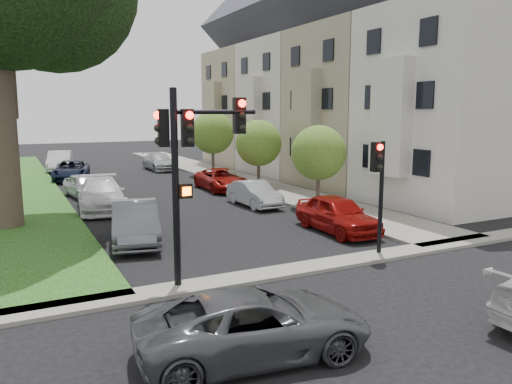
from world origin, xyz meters
name	(u,v)px	position (x,y,z in m)	size (l,w,h in m)	color
ground	(339,292)	(0.00, 0.00, 0.00)	(140.00, 140.00, 0.00)	black
sidewalk_right	(223,175)	(6.75, 24.00, 0.06)	(3.50, 44.00, 0.12)	slate
sidewalk_cross	(300,269)	(0.00, 2.00, 0.06)	(60.00, 1.00, 0.12)	slate
house_a	(452,68)	(12.45, 8.00, 6.93)	(7.70, 7.55, 15.97)	#A6A28B
house_b	(357,77)	(12.45, 15.50, 6.93)	(7.70, 7.55, 15.97)	gray
house_c	(296,83)	(12.45, 23.00, 6.93)	(7.70, 7.55, 15.97)	silver
house_d	(252,87)	(12.45, 30.50, 6.93)	(7.70, 7.55, 15.97)	gray
small_tree_a	(319,153)	(6.20, 10.37, 2.74)	(2.75, 2.75, 4.12)	#352720
small_tree_b	(259,143)	(6.20, 16.98, 2.85)	(2.86, 2.86, 4.29)	#352720
small_tree_c	(213,133)	(6.20, 24.57, 3.19)	(3.20, 3.20, 4.80)	#352720
traffic_signal_main	(190,152)	(-3.37, 2.24, 3.73)	(2.65, 0.69, 5.41)	black
traffic_signal_secondary	(379,177)	(3.09, 2.19, 2.68)	(0.48, 0.39, 3.85)	black
car_cross_near	(254,324)	(-3.61, -2.11, 0.66)	(2.18, 4.72, 1.31)	#3F4247
car_parked_0	(337,214)	(3.92, 5.54, 0.74)	(1.75, 4.35, 1.48)	maroon
car_parked_1	(254,194)	(3.42, 11.99, 0.64)	(1.36, 3.90, 1.29)	#999BA0
car_parked_2	(221,180)	(3.92, 17.53, 0.66)	(2.18, 4.74, 1.32)	maroon
car_parked_4	(160,162)	(3.46, 29.43, 0.68)	(1.91, 4.71, 1.37)	#999BA0
car_parked_5	(135,223)	(-3.69, 7.55, 0.76)	(1.61, 4.61, 1.52)	#3F4247
car_parked_6	(101,195)	(-3.73, 14.42, 0.77)	(2.17, 5.33, 1.55)	silver
car_parked_7	(85,186)	(-3.94, 18.56, 0.66)	(1.57, 3.90, 1.33)	#999BA0
car_parked_8	(71,170)	(-3.74, 26.37, 0.69)	(2.29, 4.98, 1.38)	black
car_parked_9	(60,161)	(-3.92, 32.39, 0.80)	(1.70, 4.88, 1.61)	silver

